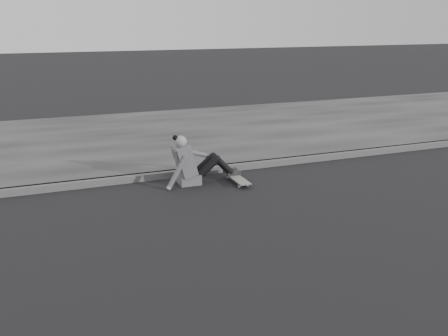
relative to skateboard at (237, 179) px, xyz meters
name	(u,v)px	position (x,y,z in m)	size (l,w,h in m)	color
ground	(405,203)	(2.04, -1.87, -0.07)	(80.00, 80.00, 0.00)	black
curb	(317,158)	(2.04, 0.71, -0.01)	(24.00, 0.16, 0.12)	#4D4D4D
sidewalk	(255,128)	(2.04, 3.73, -0.01)	(24.00, 6.00, 0.12)	#353535
skateboard	(237,179)	(0.00, 0.00, 0.00)	(0.20, 0.78, 0.09)	gray
seated_woman	(192,163)	(-0.73, 0.25, 0.29)	(1.38, 0.46, 0.88)	#545457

